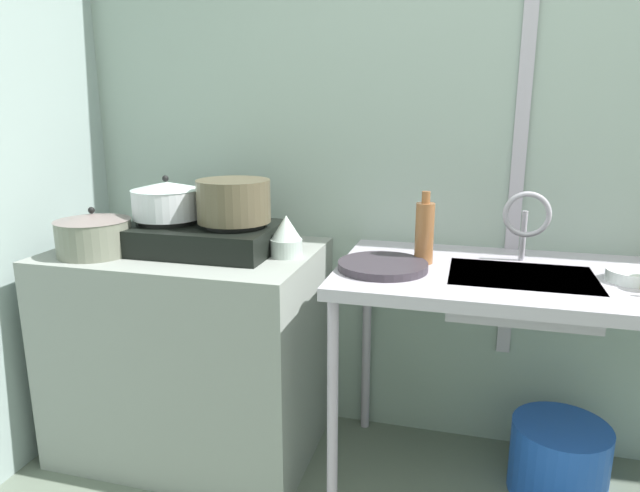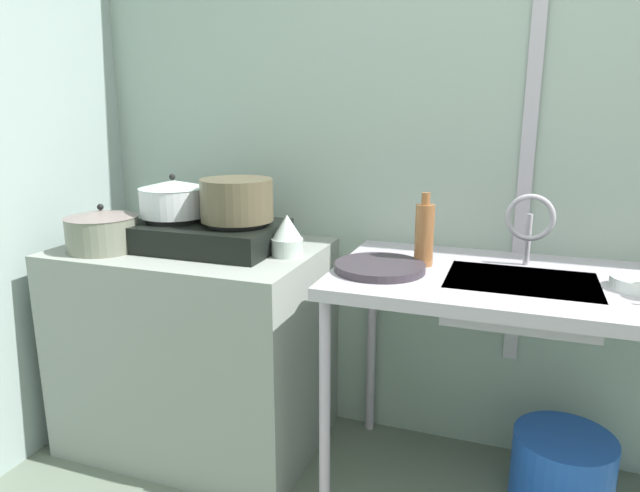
# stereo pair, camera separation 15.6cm
# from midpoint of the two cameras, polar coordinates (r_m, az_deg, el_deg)

# --- Properties ---
(wall_back) EXTENTS (4.64, 0.10, 2.68)m
(wall_back) POSITION_cam_midpoint_polar(r_m,az_deg,el_deg) (2.25, 21.87, 12.58)
(wall_back) COLOR #92A49A
(wall_back) RESTS_ON ground
(wall_metal_strip) EXTENTS (0.05, 0.01, 2.14)m
(wall_metal_strip) POSITION_cam_midpoint_polar(r_m,az_deg,el_deg) (2.19, 18.13, 16.39)
(wall_metal_strip) COLOR #ADA5B3
(counter_concrete) EXTENTS (0.98, 0.67, 0.82)m
(counter_concrete) POSITION_cam_midpoint_polar(r_m,az_deg,el_deg) (2.36, -14.65, -10.06)
(counter_concrete) COLOR gray
(counter_concrete) RESTS_ON ground
(counter_sink) EXTENTS (1.47, 0.67, 0.82)m
(counter_sink) POSITION_cam_midpoint_polar(r_m,az_deg,el_deg) (1.96, 21.35, -4.51)
(counter_sink) COLOR #ADA5B3
(counter_sink) RESTS_ON ground
(stove) EXTENTS (0.57, 0.38, 0.12)m
(stove) POSITION_cam_midpoint_polar(r_m,az_deg,el_deg) (2.18, -13.89, 0.94)
(stove) COLOR black
(stove) RESTS_ON counter_concrete
(pot_on_left_burner) EXTENTS (0.26, 0.26, 0.16)m
(pot_on_left_burner) POSITION_cam_midpoint_polar(r_m,az_deg,el_deg) (2.23, -17.17, 4.47)
(pot_on_left_burner) COLOR silver
(pot_on_left_burner) RESTS_ON stove
(pot_on_right_burner) EXTENTS (0.27, 0.27, 0.15)m
(pot_on_right_burner) POSITION_cam_midpoint_polar(r_m,az_deg,el_deg) (2.09, -10.83, 4.48)
(pot_on_right_burner) COLOR brown
(pot_on_right_burner) RESTS_ON stove
(pot_beside_stove) EXTENTS (0.27, 0.27, 0.18)m
(pot_beside_stove) POSITION_cam_midpoint_polar(r_m,az_deg,el_deg) (2.24, -23.75, 1.10)
(pot_beside_stove) COLOR slate
(pot_beside_stove) RESTS_ON counter_concrete
(percolator) EXTENTS (0.12, 0.12, 0.15)m
(percolator) POSITION_cam_midpoint_polar(r_m,az_deg,el_deg) (2.04, -5.62, 0.94)
(percolator) COLOR silver
(percolator) RESTS_ON counter_concrete
(sink_basin) EXTENTS (0.46, 0.32, 0.12)m
(sink_basin) POSITION_cam_midpoint_polar(r_m,az_deg,el_deg) (1.92, 17.40, -4.58)
(sink_basin) COLOR #ADA5B3
(sink_basin) RESTS_ON counter_sink
(faucet) EXTENTS (0.16, 0.09, 0.26)m
(faucet) POSITION_cam_midpoint_polar(r_m,az_deg,el_deg) (2.00, 18.06, 2.73)
(faucet) COLOR #ADA5B3
(faucet) RESTS_ON counter_sink
(frying_pan) EXTENTS (0.30, 0.30, 0.03)m
(frying_pan) POSITION_cam_midpoint_polar(r_m,az_deg,el_deg) (1.88, 4.01, -2.03)
(frying_pan) COLOR #332C34
(frying_pan) RESTS_ON counter_sink
(small_bowl_on_drainboard) EXTENTS (0.16, 0.16, 0.04)m
(small_bowl_on_drainboard) POSITION_cam_midpoint_polar(r_m,az_deg,el_deg) (1.97, 27.08, -2.71)
(small_bowl_on_drainboard) COLOR white
(small_bowl_on_drainboard) RESTS_ON counter_sink
(bottle_by_sink) EXTENTS (0.06, 0.06, 0.25)m
(bottle_by_sink) POSITION_cam_midpoint_polar(r_m,az_deg,el_deg) (1.95, 8.28, 1.39)
(bottle_by_sink) COLOR #925A32
(bottle_by_sink) RESTS_ON counter_sink
(bucket_on_floor) EXTENTS (0.34, 0.34, 0.26)m
(bucket_on_floor) POSITION_cam_midpoint_polar(r_m,az_deg,el_deg) (2.28, 21.08, -19.46)
(bucket_on_floor) COLOR blue
(bucket_on_floor) RESTS_ON ground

